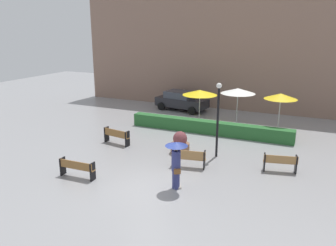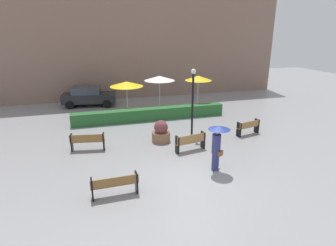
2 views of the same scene
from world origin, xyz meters
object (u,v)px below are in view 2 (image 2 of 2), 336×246
bench_far_right (249,126)px  pedestrian_with_umbrella (217,142)px  bench_mid_center (191,141)px  bench_near_left (115,184)px  patio_umbrella_white (160,78)px  patio_umbrella_yellow_far (198,78)px  bench_far_left (87,141)px  lamp_post (193,96)px  parked_car (89,96)px  patio_umbrella_yellow (126,84)px  planter_pot (161,133)px

bench_far_right → pedestrian_with_umbrella: bearing=-136.6°
bench_mid_center → bench_near_left: bearing=-143.0°
patio_umbrella_white → patio_umbrella_yellow_far: bearing=-15.0°
bench_far_left → lamp_post: (5.89, 0.46, 1.87)m
parked_car → patio_umbrella_yellow: bearing=-50.5°
bench_far_right → lamp_post: 3.87m
bench_far_left → pedestrian_with_umbrella: 6.68m
bench_far_left → patio_umbrella_white: bearing=49.6°
pedestrian_with_umbrella → patio_umbrella_yellow: size_ratio=0.87×
bench_far_right → lamp_post: bearing=167.6°
patio_umbrella_yellow_far → bench_near_left: bearing=-125.7°
bench_mid_center → parked_car: 11.91m
bench_near_left → bench_far_left: bearing=100.8°
bench_mid_center → planter_pot: 2.02m
lamp_post → bench_near_left: bearing=-134.2°
bench_near_left → pedestrian_with_umbrella: size_ratio=0.84×
bench_far_right → bench_near_left: bearing=-152.0°
planter_pot → parked_car: bearing=111.7°
bench_far_right → bench_far_left: 9.20m
bench_far_right → patio_umbrella_yellow_far: (-0.84, 5.99, 1.97)m
parked_car → patio_umbrella_yellow_far: bearing=-24.3°
bench_far_left → patio_umbrella_yellow_far: 10.31m
bench_far_left → lamp_post: bearing=4.5°
patio_umbrella_yellow → patio_umbrella_white: patio_umbrella_white is taller
pedestrian_with_umbrella → lamp_post: (0.49, 4.31, 1.06)m
patio_umbrella_yellow → patio_umbrella_white: (2.56, 0.37, 0.24)m
lamp_post → patio_umbrella_yellow_far: (2.46, 5.26, 0.07)m
planter_pot → patio_umbrella_yellow_far: 7.37m
parked_car → bench_far_left: bearing=-91.7°
bench_near_left → planter_pot: size_ratio=1.46×
lamp_post → patio_umbrella_white: 6.03m
patio_umbrella_yellow → bench_near_left: bearing=-100.9°
bench_far_left → patio_umbrella_white: (5.52, 6.48, 1.94)m
pedestrian_with_umbrella → lamp_post: lamp_post is taller
patio_umbrella_yellow_far → planter_pot: bearing=-128.3°
patio_umbrella_yellow → bench_mid_center: bearing=-74.5°
bench_mid_center → patio_umbrella_yellow: (-2.11, 7.64, 1.71)m
bench_far_left → patio_umbrella_yellow: size_ratio=0.73×
patio_umbrella_yellow_far → lamp_post: bearing=-115.1°
patio_umbrella_yellow → pedestrian_with_umbrella: bearing=-76.3°
planter_pot → lamp_post: 2.72m
bench_far_right → bench_mid_center: bearing=-163.0°
bench_mid_center → lamp_post: lamp_post is taller
bench_far_right → planter_pot: planter_pot is taller
patio_umbrella_yellow → patio_umbrella_yellow_far: (5.39, -0.39, 0.24)m
patio_umbrella_yellow_far → parked_car: bearing=155.7°
patio_umbrella_yellow_far → parked_car: size_ratio=0.60×
bench_far_left → bench_near_left: 4.77m
pedestrian_with_umbrella → parked_car: size_ratio=0.48×
bench_mid_center → patio_umbrella_yellow_far: 8.19m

